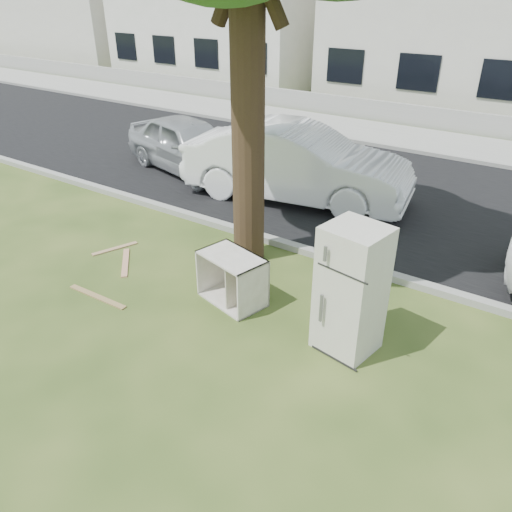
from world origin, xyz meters
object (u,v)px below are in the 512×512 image
Objects in this scene: car_center at (296,163)px; cabinet at (232,278)px; car_left at (189,145)px; fridge at (351,291)px.

cabinet is at bearing -172.52° from car_center.
car_center is at bearing -77.86° from car_left.
cabinet is at bearing -171.26° from fridge.
fridge is at bearing -109.60° from car_left.
car_center reaches higher than car_left.
cabinet is at bearing -119.18° from car_left.
cabinet is 0.25× the size of car_left.
cabinet is 6.22m from car_left.
car_center is at bearing 121.17° from cabinet.
fridge is at bearing 12.62° from cabinet.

